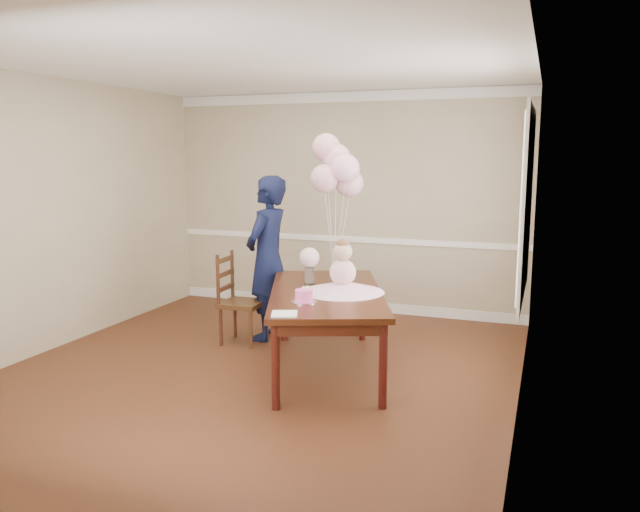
# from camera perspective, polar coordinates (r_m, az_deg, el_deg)

# --- Properties ---
(floor) EXTENTS (4.50, 5.00, 0.00)m
(floor) POSITION_cam_1_polar(r_m,az_deg,el_deg) (5.76, -5.78, -10.53)
(floor) COLOR #371A0D
(floor) RESTS_ON ground
(ceiling) EXTENTS (4.50, 5.00, 0.02)m
(ceiling) POSITION_cam_1_polar(r_m,az_deg,el_deg) (5.47, -6.26, 17.14)
(ceiling) COLOR white
(ceiling) RESTS_ON wall_back
(wall_back) EXTENTS (4.50, 0.02, 2.70)m
(wall_back) POSITION_cam_1_polar(r_m,az_deg,el_deg) (7.76, 2.19, 4.88)
(wall_back) COLOR tan
(wall_back) RESTS_ON floor
(wall_front) EXTENTS (4.50, 0.02, 2.70)m
(wall_front) POSITION_cam_1_polar(r_m,az_deg,el_deg) (3.42, -24.86, -1.68)
(wall_front) COLOR tan
(wall_front) RESTS_ON floor
(wall_left) EXTENTS (0.02, 5.00, 2.70)m
(wall_left) POSITION_cam_1_polar(r_m,az_deg,el_deg) (6.75, -23.44, 3.45)
(wall_left) COLOR tan
(wall_left) RESTS_ON floor
(wall_right) EXTENTS (0.02, 5.00, 2.70)m
(wall_right) POSITION_cam_1_polar(r_m,az_deg,el_deg) (4.90, 18.35, 1.80)
(wall_right) COLOR tan
(wall_right) RESTS_ON floor
(chair_rail_trim) EXTENTS (4.50, 0.02, 0.07)m
(chair_rail_trim) POSITION_cam_1_polar(r_m,az_deg,el_deg) (7.80, 2.15, 1.57)
(chair_rail_trim) COLOR white
(chair_rail_trim) RESTS_ON wall_back
(crown_molding) EXTENTS (4.50, 0.02, 0.12)m
(crown_molding) POSITION_cam_1_polar(r_m,az_deg,el_deg) (7.76, 2.23, 14.34)
(crown_molding) COLOR white
(crown_molding) RESTS_ON wall_back
(baseboard_trim) EXTENTS (4.50, 0.02, 0.12)m
(baseboard_trim) POSITION_cam_1_polar(r_m,az_deg,el_deg) (7.96, 2.11, -4.43)
(baseboard_trim) COLOR white
(baseboard_trim) RESTS_ON floor
(window_frame) EXTENTS (0.02, 1.66, 1.56)m
(window_frame) POSITION_cam_1_polar(r_m,az_deg,el_deg) (5.37, 18.43, 4.57)
(window_frame) COLOR white
(window_frame) RESTS_ON wall_right
(window_blinds) EXTENTS (0.01, 1.50, 1.40)m
(window_blinds) POSITION_cam_1_polar(r_m,az_deg,el_deg) (5.37, 18.23, 4.58)
(window_blinds) COLOR white
(window_blinds) RESTS_ON wall_right
(dining_table_top) EXTENTS (1.63, 2.19, 0.05)m
(dining_table_top) POSITION_cam_1_polar(r_m,az_deg,el_deg) (5.61, 0.55, -3.43)
(dining_table_top) COLOR black
(dining_table_top) RESTS_ON table_leg_fl
(table_apron) EXTENTS (1.50, 2.06, 0.10)m
(table_apron) POSITION_cam_1_polar(r_m,az_deg,el_deg) (5.63, 0.55, -4.16)
(table_apron) COLOR black
(table_apron) RESTS_ON table_leg_fl
(table_leg_fl) EXTENTS (0.09, 0.09, 0.69)m
(table_leg_fl) POSITION_cam_1_polar(r_m,az_deg,el_deg) (4.85, -4.08, -10.05)
(table_leg_fl) COLOR black
(table_leg_fl) RESTS_ON floor
(table_leg_fr) EXTENTS (0.09, 0.09, 0.69)m
(table_leg_fr) POSITION_cam_1_polar(r_m,az_deg,el_deg) (4.88, 5.78, -9.96)
(table_leg_fr) COLOR black
(table_leg_fr) RESTS_ON floor
(table_leg_bl) EXTENTS (0.09, 0.09, 0.69)m
(table_leg_bl) POSITION_cam_1_polar(r_m,az_deg,el_deg) (6.58, -3.28, -4.83)
(table_leg_bl) COLOR black
(table_leg_bl) RESTS_ON floor
(table_leg_br) EXTENTS (0.09, 0.09, 0.69)m
(table_leg_br) POSITION_cam_1_polar(r_m,az_deg,el_deg) (6.60, 3.91, -4.79)
(table_leg_br) COLOR black
(table_leg_br) RESTS_ON floor
(baby_skirt) EXTENTS (0.97, 0.97, 0.10)m
(baby_skirt) POSITION_cam_1_polar(r_m,az_deg,el_deg) (5.56, 2.09, -2.79)
(baby_skirt) COLOR #F7B6DB
(baby_skirt) RESTS_ON dining_table_top
(baby_torso) EXTENTS (0.24, 0.24, 0.24)m
(baby_torso) POSITION_cam_1_polar(r_m,az_deg,el_deg) (5.53, 2.10, -1.50)
(baby_torso) COLOR #F69BC8
(baby_torso) RESTS_ON baby_skirt
(baby_head) EXTENTS (0.17, 0.17, 0.17)m
(baby_head) POSITION_cam_1_polar(r_m,az_deg,el_deg) (5.50, 2.11, 0.41)
(baby_head) COLOR #D7B094
(baby_head) RESTS_ON baby_torso
(baby_hair) EXTENTS (0.12, 0.12, 0.12)m
(baby_hair) POSITION_cam_1_polar(r_m,az_deg,el_deg) (5.49, 2.11, 1.01)
(baby_hair) COLOR brown
(baby_hair) RESTS_ON baby_head
(cake_platter) EXTENTS (0.28, 0.28, 0.01)m
(cake_platter) POSITION_cam_1_polar(r_m,az_deg,el_deg) (5.18, -1.48, -4.21)
(cake_platter) COLOR silver
(cake_platter) RESTS_ON dining_table_top
(birthday_cake) EXTENTS (0.19, 0.19, 0.10)m
(birthday_cake) POSITION_cam_1_polar(r_m,az_deg,el_deg) (5.16, -1.48, -3.64)
(birthday_cake) COLOR #FF50AC
(birthday_cake) RESTS_ON cake_platter
(cake_flower_a) EXTENTS (0.03, 0.03, 0.03)m
(cake_flower_a) POSITION_cam_1_polar(r_m,az_deg,el_deg) (5.15, -1.49, -2.95)
(cake_flower_a) COLOR white
(cake_flower_a) RESTS_ON birthday_cake
(cake_flower_b) EXTENTS (0.03, 0.03, 0.03)m
(cake_flower_b) POSITION_cam_1_polar(r_m,az_deg,el_deg) (5.17, -1.16, -2.90)
(cake_flower_b) COLOR white
(cake_flower_b) RESTS_ON birthday_cake
(rose_vase_near) EXTENTS (0.13, 0.13, 0.16)m
(rose_vase_near) POSITION_cam_1_polar(r_m,az_deg,el_deg) (5.88, -0.96, -1.82)
(rose_vase_near) COLOR silver
(rose_vase_near) RESTS_ON dining_table_top
(roses_near) EXTENTS (0.19, 0.19, 0.19)m
(roses_near) POSITION_cam_1_polar(r_m,az_deg,el_deg) (5.85, -0.97, -0.13)
(roses_near) COLOR beige
(roses_near) RESTS_ON rose_vase_near
(napkin) EXTENTS (0.25, 0.25, 0.01)m
(napkin) POSITION_cam_1_polar(r_m,az_deg,el_deg) (4.80, -3.27, -5.30)
(napkin) COLOR white
(napkin) RESTS_ON dining_table_top
(balloon_weight) EXTENTS (0.05, 0.05, 0.02)m
(balloon_weight) POSITION_cam_1_polar(r_m,az_deg,el_deg) (6.14, 1.32, -2.00)
(balloon_weight) COLOR silver
(balloon_weight) RESTS_ON dining_table_top
(balloon_a) EXTENTS (0.27, 0.27, 0.27)m
(balloon_a) POSITION_cam_1_polar(r_m,az_deg,el_deg) (6.02, 0.42, 7.10)
(balloon_a) COLOR #DF9EB0
(balloon_a) RESTS_ON balloon_ribbon_a
(balloon_b) EXTENTS (0.27, 0.27, 0.27)m
(balloon_b) POSITION_cam_1_polar(r_m,az_deg,el_deg) (5.98, 2.33, 8.02)
(balloon_b) COLOR #FFB4D5
(balloon_b) RESTS_ON balloon_ribbon_b
(balloon_c) EXTENTS (0.27, 0.27, 0.27)m
(balloon_c) POSITION_cam_1_polar(r_m,az_deg,el_deg) (6.12, 1.51, 8.97)
(balloon_c) COLOR #F4ACC2
(balloon_c) RESTS_ON balloon_ribbon_c
(balloon_d) EXTENTS (0.27, 0.27, 0.27)m
(balloon_d) POSITION_cam_1_polar(r_m,az_deg,el_deg) (6.13, 0.58, 9.89)
(balloon_d) COLOR #E5A2B3
(balloon_d) RESTS_ON balloon_ribbon_d
(balloon_e) EXTENTS (0.27, 0.27, 0.27)m
(balloon_e) POSITION_cam_1_polar(r_m,az_deg,el_deg) (6.11, 2.71, 6.66)
(balloon_e) COLOR #E09FB2
(balloon_e) RESTS_ON balloon_ribbon_e
(balloon_ribbon_a) EXTENTS (0.09, 0.04, 0.82)m
(balloon_ribbon_a) POSITION_cam_1_polar(r_m,az_deg,el_deg) (6.07, 0.87, 1.81)
(balloon_ribbon_a) COLOR silver
(balloon_ribbon_a) RESTS_ON balloon_weight
(balloon_ribbon_b) EXTENTS (0.11, 0.01, 0.92)m
(balloon_ribbon_b) POSITION_cam_1_polar(r_m,az_deg,el_deg) (6.04, 1.81, 2.25)
(balloon_ribbon_b) COLOR white
(balloon_ribbon_b) RESTS_ON balloon_weight
(balloon_ribbon_c) EXTENTS (0.02, 0.09, 1.02)m
(balloon_ribbon_c) POSITION_cam_1_polar(r_m,az_deg,el_deg) (6.11, 1.41, 2.79)
(balloon_ribbon_c) COLOR white
(balloon_ribbon_c) RESTS_ON balloon_weight
(balloon_ribbon_d) EXTENTS (0.11, 0.07, 1.11)m
(balloon_ribbon_d) POSITION_cam_1_polar(r_m,az_deg,el_deg) (6.11, 0.95, 3.26)
(balloon_ribbon_d) COLOR silver
(balloon_ribbon_d) RESTS_ON balloon_weight
(balloon_ribbon_e) EXTENTS (0.11, 0.12, 0.76)m
(balloon_ribbon_e) POSITION_cam_1_polar(r_m,az_deg,el_deg) (6.12, 2.01, 1.64)
(balloon_ribbon_e) COLOR white
(balloon_ribbon_e) RESTS_ON balloon_weight
(dining_chair_seat) EXTENTS (0.43, 0.43, 0.05)m
(dining_chair_seat) POSITION_cam_1_polar(r_m,az_deg,el_deg) (6.52, -7.13, -4.34)
(dining_chair_seat) COLOR #331D0E
(dining_chair_seat) RESTS_ON chair_leg_fl
(chair_leg_fl) EXTENTS (0.04, 0.04, 0.40)m
(chair_leg_fl) POSITION_cam_1_polar(r_m,az_deg,el_deg) (6.50, -9.06, -6.42)
(chair_leg_fl) COLOR #34170E
(chair_leg_fl) RESTS_ON floor
(chair_leg_fr) EXTENTS (0.04, 0.04, 0.40)m
(chair_leg_fr) POSITION_cam_1_polar(r_m,az_deg,el_deg) (6.37, -6.35, -6.71)
(chair_leg_fr) COLOR #3B1E10
(chair_leg_fr) RESTS_ON floor
(chair_leg_bl) EXTENTS (0.04, 0.04, 0.40)m
(chair_leg_bl) POSITION_cam_1_polar(r_m,az_deg,el_deg) (6.79, -7.79, -5.71)
(chair_leg_bl) COLOR #3C1A10
(chair_leg_bl) RESTS_ON floor
(chair_leg_br) EXTENTS (0.04, 0.04, 0.40)m
(chair_leg_br) POSITION_cam_1_polar(r_m,az_deg,el_deg) (6.66, -5.18, -5.96)
(chair_leg_br) COLOR #381A0F
(chair_leg_br) RESTS_ON floor
(chair_back_post_l) EXTENTS (0.04, 0.04, 0.52)m
(chair_back_post_l) POSITION_cam_1_polar(r_m,az_deg,el_deg) (6.40, -9.32, -2.19)
(chair_back_post_l) COLOR #33170D
(chair_back_post_l) RESTS_ON dining_chair_seat
(chair_back_post_r) EXTENTS (0.04, 0.04, 0.52)m
(chair_back_post_r) POSITION_cam_1_polar(r_m,az_deg,el_deg) (6.69, -8.03, -1.66)
(chair_back_post_r) COLOR #371C0F
(chair_back_post_r) RESTS_ON dining_chair_seat
(chair_slat_low) EXTENTS (0.04, 0.37, 0.05)m
(chair_slat_low) POSITION_cam_1_polar(r_m,az_deg,el_deg) (6.57, -8.63, -2.87)
(chair_slat_low) COLOR #371B0F
(chair_slat_low) RESTS_ON dining_chair_seat
(chair_slat_mid) EXTENTS (0.04, 0.37, 0.05)m
(chair_slat_mid) POSITION_cam_1_polar(r_m,az_deg,el_deg) (6.54, -8.66, -1.60)
(chair_slat_mid) COLOR #371D0F
(chair_slat_mid) RESTS_ON dining_chair_seat
(chair_slat_top) EXTENTS (0.04, 0.37, 0.05)m
(chair_slat_top) POSITION_cam_1_polar(r_m,az_deg,el_deg) (6.51, -8.70, -0.32)
(chair_slat_top) COLOR #381F0F
(chair_slat_top) RESTS_ON dining_chair_seat
(woman) EXTENTS (0.47, 0.66, 1.73)m
(woman) POSITION_cam_1_polar(r_m,az_deg,el_deg) (6.58, -4.81, -0.20)
(woman) COLOR black
(woman) RESTS_ON floor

